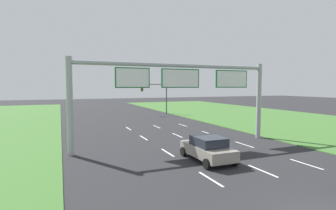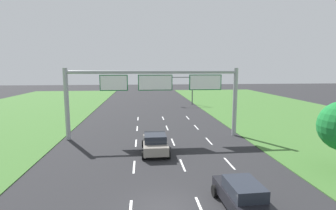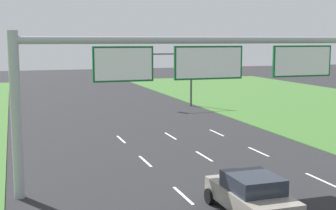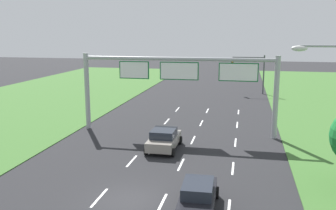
{
  "view_description": "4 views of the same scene",
  "coord_description": "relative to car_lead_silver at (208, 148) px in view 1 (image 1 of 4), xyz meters",
  "views": [
    {
      "loc": [
        -9.01,
        -5.68,
        4.91
      ],
      "look_at": [
        1.07,
        18.73,
        3.02
      ],
      "focal_mm": 28.0,
      "sensor_mm": 36.0,
      "label": 1
    },
    {
      "loc": [
        -1.08,
        -12.02,
        6.99
      ],
      "look_at": [
        1.49,
        14.22,
        3.26
      ],
      "focal_mm": 28.0,
      "sensor_mm": 36.0,
      "label": 2
    },
    {
      "loc": [
        -8.46,
        -6.11,
        6.61
      ],
      "look_at": [
        -0.15,
        18.85,
        2.94
      ],
      "focal_mm": 50.0,
      "sensor_mm": 36.0,
      "label": 3
    },
    {
      "loc": [
        5.77,
        -17.92,
        8.93
      ],
      "look_at": [
        -1.33,
        16.58,
        1.98
      ],
      "focal_mm": 40.0,
      "sensor_mm": 36.0,
      "label": 4
    }
  ],
  "objects": [
    {
      "name": "lane_dashes_inner_left",
      "position": [
        -1.66,
        -6.05,
        -0.82
      ],
      "size": [
        0.14,
        44.4,
        0.01
      ],
      "color": "white",
      "rests_on": "ground_plane"
    },
    {
      "name": "lane_dashes_inner_right",
      "position": [
        1.84,
        -6.05,
        -0.82
      ],
      "size": [
        0.14,
        44.4,
        0.01
      ],
      "color": "white",
      "rests_on": "ground_plane"
    },
    {
      "name": "car_lead_silver",
      "position": [
        0.0,
        0.0,
        0.0
      ],
      "size": [
        2.22,
        4.32,
        1.61
      ],
      "rotation": [
        0.0,
        0.0,
        -0.0
      ],
      "color": "gray",
      "rests_on": "ground_plane"
    },
    {
      "name": "sign_gantry",
      "position": [
        0.33,
        4.87,
        4.13
      ],
      "size": [
        17.24,
        0.44,
        7.0
      ],
      "color": "#9EA0A5",
      "rests_on": "ground_plane"
    },
    {
      "name": "traffic_light_mast",
      "position": [
        6.61,
        28.28,
        3.04
      ],
      "size": [
        4.76,
        0.49,
        5.6
      ],
      "color": "#47494F",
      "rests_on": "ground_plane"
    }
  ]
}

